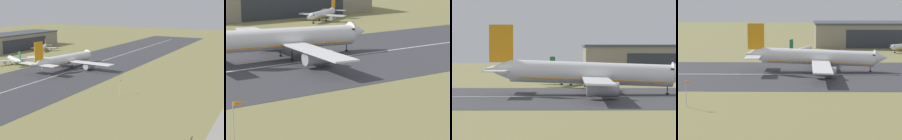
{
  "view_description": "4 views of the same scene",
  "coord_description": "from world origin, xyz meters",
  "views": [
    {
      "loc": [
        -102.77,
        24.23,
        36.26
      ],
      "look_at": [
        28.41,
        94.93,
        4.62
      ],
      "focal_mm": 50.0,
      "sensor_mm": 36.0,
      "label": 1
    },
    {
      "loc": [
        -23.68,
        8.57,
        28.54
      ],
      "look_at": [
        31.83,
        93.28,
        5.05
      ],
      "focal_mm": 85.0,
      "sensor_mm": 36.0,
      "label": 2
    },
    {
      "loc": [
        31.27,
        -3.27,
        11.64
      ],
      "look_at": [
        32.04,
        86.77,
        7.99
      ],
      "focal_mm": 85.0,
      "sensor_mm": 36.0,
      "label": 3
    },
    {
      "loc": [
        31.58,
        -28.17,
        27.89
      ],
      "look_at": [
        29.53,
        99.11,
        5.91
      ],
      "focal_mm": 70.0,
      "sensor_mm": 36.0,
      "label": 4
    }
  ],
  "objects": [
    {
      "name": "hangar_building",
      "position": [
        81.15,
        213.91,
        6.59
      ],
      "size": [
        80.24,
        27.07,
        13.15
      ],
      "color": "gray",
      "rests_on": "ground_plane"
    },
    {
      "name": "windsock_pole",
      "position": [
        4.68,
        78.18,
        6.02
      ],
      "size": [
        2.15,
        0.62,
        6.83
      ],
      "color": "#B7B7BC",
      "rests_on": "ground_plane"
    },
    {
      "name": "runway_strip",
      "position": [
        0.0,
        123.98,
        0.03
      ],
      "size": [
        477.21,
        55.93,
        0.06
      ],
      "primitive_type": "cube",
      "color": "#3D3D42",
      "rests_on": "ground_plane"
    },
    {
      "name": "runway_sign",
      "position": [
        -25.45,
        42.05,
        1.41
      ],
      "size": [
        1.75,
        0.13,
        1.85
      ],
      "color": "#4C4C51",
      "rests_on": "ground_plane"
    },
    {
      "name": "ground_plane",
      "position": [
        0.0,
        61.99,
        0.0
      ],
      "size": [
        717.21,
        717.21,
        0.0
      ],
      "primitive_type": "plane",
      "color": "olive"
    },
    {
      "name": "airplane_parked_far_east",
      "position": [
        86.13,
        187.15,
        2.87
      ],
      "size": [
        23.13,
        19.89,
        8.6
      ],
      "color": "silver",
      "rests_on": "ground_plane"
    },
    {
      "name": "airplane_parked_west",
      "position": [
        33.36,
        165.09,
        3.13
      ],
      "size": [
        22.46,
        23.55,
        9.22
      ],
      "color": "silver",
      "rests_on": "ground_plane"
    },
    {
      "name": "airplane_landing",
      "position": [
        38.91,
        130.07,
        5.21
      ],
      "size": [
        52.77,
        57.95,
        17.67
      ],
      "color": "white",
      "rests_on": "ground_plane"
    },
    {
      "name": "runway_centreline",
      "position": [
        0.0,
        123.98,
        0.07
      ],
      "size": [
        429.49,
        0.7,
        0.01
      ],
      "primitive_type": "cube",
      "color": "silver",
      "rests_on": "runway_strip"
    }
  ]
}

